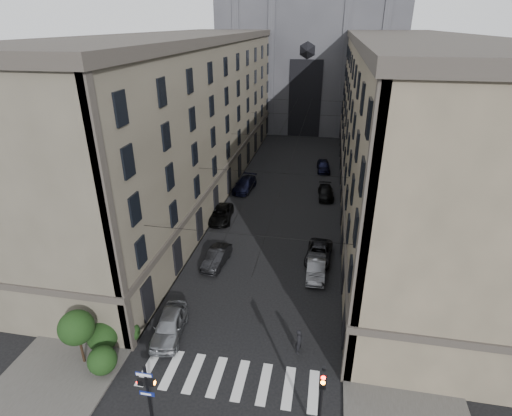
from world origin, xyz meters
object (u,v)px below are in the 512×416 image
Objects in this scene: car_left_far at (245,185)px; car_right_far at (323,166)px; car_right_near at (316,268)px; car_right_midfar at (326,193)px; car_right_midnear at (319,253)px; traffic_light_right at (321,397)px; pedestrian_signal_left at (147,389)px; car_left_near at (169,325)px; car_left_midfar at (221,214)px; gothic_tower at (312,34)px; pedestrian at (299,341)px; car_left_midnear at (217,257)px.

car_right_far reaches higher than car_left_far.
car_right_near is at bearing -54.87° from car_left_far.
car_right_midnear is at bearing -95.28° from car_right_midfar.
car_right_far is at bearing 91.48° from traffic_light_right.
car_right_far is at bearing 89.41° from car_right_near.
traffic_light_right reaches higher than pedestrian_signal_left.
car_left_near is at bearing -115.14° from car_right_midfar.
car_right_midfar is (10.13, 26.64, -0.17)m from car_left_near.
gothic_tower is at bearing 75.75° from car_left_midfar.
car_left_near is at bearing -125.83° from car_right_midnear.
car_right_near is (-0.85, 15.29, -2.55)m from traffic_light_right.
car_left_midfar is at bearing -97.23° from gothic_tower.
pedestrian is (-1.03, -26.64, 0.26)m from car_right_midfar.
pedestrian_signal_left is 34.28m from car_right_midfar.
car_right_midnear is 1.07× the size of car_right_midfar.
car_right_midfar is at bearing 16.45° from pedestrian.
car_left_far reaches higher than car_left_midnear.
pedestrian is at bearing -86.51° from gothic_tower.
pedestrian_signal_left is 0.82× the size of car_left_near.
traffic_light_right reaches higher than car_right_midfar.
traffic_light_right is (9.11, 0.42, 0.97)m from pedestrian_signal_left.
car_right_near is at bearing 93.18° from traffic_light_right.
car_right_far reaches higher than car_right_midfar.
car_left_midnear is 8.95m from car_right_near.
pedestrian_signal_left is at bearing -118.86° from car_right_near.
car_right_far is at bearing -81.57° from gothic_tower.
pedestrian_signal_left is 0.88× the size of car_right_midfar.
car_left_midnear is 19.67m from car_right_midfar.
pedestrian_signal_left is 0.90× the size of car_right_near.
pedestrian_signal_left is 15.91m from car_left_midnear.
pedestrian_signal_left is at bearing 149.20° from pedestrian.
car_right_midnear is at bearing 92.30° from traffic_light_right.
pedestrian reaches higher than car_right_far.
car_right_near is at bearing -95.54° from car_right_midfar.
traffic_light_right is 35.11m from car_left_far.
car_left_midfar is at bearing 116.00° from traffic_light_right.
pedestrian_signal_left is 17.82m from car_right_near.
car_left_midnear is at bearing -122.61° from car_right_midfar.
car_left_midnear is 0.97× the size of car_right_midfar.
car_left_near is at bearing -137.76° from car_right_near.
car_left_far is at bearing 83.88° from car_left_near.
car_left_midfar is 0.99× the size of car_left_far.
car_left_near reaches higher than car_right_far.
car_right_midnear is 14.73m from car_right_midfar.
car_right_near reaches higher than car_right_midnear.
gothic_tower reaches higher than car_right_midnear.
car_left_midfar is 1.14× the size of car_right_far.
traffic_light_right is at bearing -147.36° from pedestrian.
traffic_light_right is at bearing -66.06° from car_left_far.
car_right_far is at bearing 52.88° from car_left_midfar.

